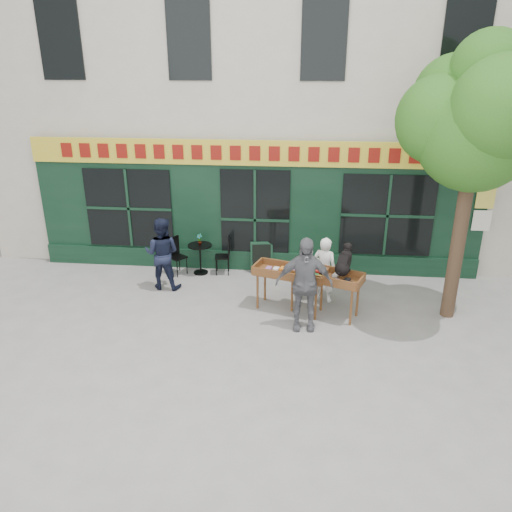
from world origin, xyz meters
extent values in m
plane|color=slate|center=(0.00, 0.00, 0.00)|extent=(80.00, 80.00, 0.00)
cube|color=beige|center=(0.00, 6.00, 5.00)|extent=(14.00, 7.00, 10.00)
cube|color=black|center=(0.00, 2.42, 1.60)|extent=(11.00, 0.16, 3.20)
cube|color=gold|center=(0.00, 2.30, 3.00)|extent=(11.00, 0.06, 0.60)
cube|color=maroon|center=(0.00, 2.26, 3.00)|extent=(9.60, 0.03, 0.34)
cube|color=black|center=(0.00, 2.32, 0.25)|extent=(11.00, 0.10, 0.50)
cube|color=black|center=(0.00, 2.32, 1.35)|extent=(1.70, 0.05, 2.50)
cube|color=black|center=(-3.20, 2.32, 1.55)|extent=(2.20, 0.05, 2.00)
cube|color=black|center=(3.20, 2.32, 1.55)|extent=(2.20, 0.05, 2.00)
cube|color=silver|center=(5.40, 2.30, 1.50)|extent=(0.42, 0.02, 0.50)
cube|color=#E5D14C|center=(5.40, 2.30, 2.05)|extent=(0.42, 0.02, 0.50)
cube|color=silver|center=(5.40, 2.30, 2.60)|extent=(0.42, 0.02, 0.50)
cylinder|color=#382619|center=(4.30, 0.30, 1.80)|extent=(0.28, 0.28, 3.60)
sphere|color=#275714|center=(4.30, 0.30, 3.80)|extent=(2.20, 2.20, 2.20)
sphere|color=#275714|center=(5.00, 0.60, 4.10)|extent=(1.80, 1.80, 1.80)
sphere|color=#275714|center=(3.70, 0.50, 4.00)|extent=(1.70, 1.70, 1.70)
sphere|color=#275714|center=(4.50, -0.30, 4.30)|extent=(1.80, 1.80, 1.80)
sphere|color=#275714|center=(4.00, 0.90, 4.40)|extent=(1.60, 1.60, 1.60)
sphere|color=#275714|center=(4.40, 0.40, 4.90)|extent=(1.40, 1.40, 1.40)
cylinder|color=brown|center=(1.01, 0.15, 0.40)|extent=(0.05, 0.05, 0.80)
cylinder|color=brown|center=(2.21, -0.35, 0.40)|extent=(0.05, 0.05, 0.80)
cylinder|color=brown|center=(1.18, 0.55, 0.40)|extent=(0.05, 0.05, 0.80)
cylinder|color=brown|center=(2.38, 0.06, 0.40)|extent=(0.05, 0.05, 0.80)
cube|color=brown|center=(1.70, 0.10, 0.82)|extent=(1.61, 1.11, 0.05)
cube|color=brown|center=(1.59, -0.16, 0.90)|extent=(1.40, 0.61, 0.18)
cube|color=brown|center=(1.81, 0.37, 0.90)|extent=(1.40, 0.61, 0.18)
cube|color=brown|center=(1.70, 0.10, 0.88)|extent=(1.35, 0.86, 0.06)
imported|color=white|center=(1.70, 0.75, 0.75)|extent=(0.64, 0.54, 1.49)
cylinder|color=brown|center=(0.26, 0.21, 0.40)|extent=(0.05, 0.05, 0.80)
cylinder|color=brown|center=(1.51, -0.17, 0.40)|extent=(0.05, 0.05, 0.80)
cylinder|color=brown|center=(0.39, 0.63, 0.40)|extent=(0.05, 0.05, 0.80)
cylinder|color=brown|center=(1.64, 0.25, 0.40)|extent=(0.05, 0.05, 0.80)
cube|color=brown|center=(0.95, 0.23, 0.82)|extent=(1.60, 0.99, 0.05)
cube|color=brown|center=(0.87, -0.05, 0.90)|extent=(1.45, 0.47, 0.18)
cube|color=brown|center=(1.03, 0.51, 0.90)|extent=(1.45, 0.47, 0.18)
cube|color=brown|center=(0.95, 0.23, 0.88)|extent=(1.36, 0.76, 0.06)
imported|color=#595A5E|center=(1.25, -0.52, 0.96)|extent=(1.15, 0.53, 1.93)
cylinder|color=black|center=(-1.35, 1.97, 0.02)|extent=(0.36, 0.36, 0.03)
cylinder|color=black|center=(-1.35, 1.97, 0.38)|extent=(0.04, 0.04, 0.72)
cylinder|color=black|center=(-1.35, 1.97, 0.75)|extent=(0.60, 0.60, 0.03)
cube|color=black|center=(-1.90, 1.87, 0.45)|extent=(0.51, 0.51, 0.03)
cube|color=black|center=(-2.03, 1.97, 0.70)|extent=(0.25, 0.30, 0.50)
cylinder|color=black|center=(-1.87, 1.65, 0.22)|extent=(0.02, 0.02, 0.44)
cylinder|color=black|center=(-1.69, 1.89, 0.22)|extent=(0.02, 0.02, 0.44)
cylinder|color=black|center=(-2.11, 1.84, 0.22)|extent=(0.02, 0.02, 0.44)
cylinder|color=black|center=(-1.92, 2.08, 0.22)|extent=(0.02, 0.02, 0.44)
cube|color=black|center=(-0.80, 2.02, 0.45)|extent=(0.40, 0.40, 0.03)
cube|color=black|center=(-0.63, 2.03, 0.70)|extent=(0.07, 0.36, 0.50)
cylinder|color=black|center=(-0.96, 2.15, 0.22)|extent=(0.02, 0.02, 0.44)
cylinder|color=black|center=(-0.93, 1.85, 0.22)|extent=(0.02, 0.02, 0.44)
cylinder|color=black|center=(-0.66, 2.18, 0.22)|extent=(0.02, 0.02, 0.44)
cylinder|color=black|center=(-0.63, 1.88, 0.22)|extent=(0.02, 0.02, 0.44)
imported|color=gray|center=(-1.35, 1.97, 0.91)|extent=(0.18, 0.15, 0.29)
imported|color=black|center=(-2.05, 1.07, 0.86)|extent=(0.88, 0.70, 1.72)
cube|color=black|center=(0.18, 2.20, 0.40)|extent=(0.58, 0.27, 0.79)
cube|color=black|center=(0.18, 2.18, 0.40)|extent=(0.48, 0.23, 0.65)
camera|label=1|loc=(1.18, -9.44, 5.09)|focal=35.00mm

